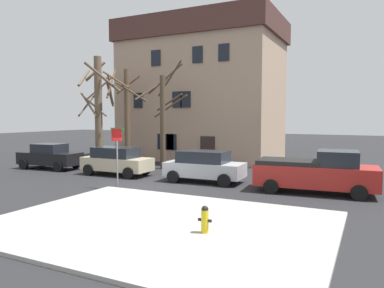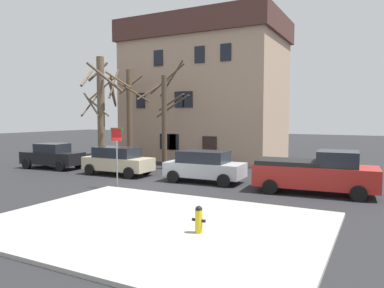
% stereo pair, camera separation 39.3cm
% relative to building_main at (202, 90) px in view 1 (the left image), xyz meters
% --- Properties ---
extents(ground_plane, '(120.00, 120.00, 0.00)m').
position_rel_building_main_xyz_m(ground_plane, '(2.80, -13.02, -5.76)').
color(ground_plane, '#262628').
extents(sidewalk_slab, '(10.81, 8.07, 0.12)m').
position_rel_building_main_xyz_m(sidewalk_slab, '(6.82, -18.12, -5.70)').
color(sidewalk_slab, '#A8A59E').
rests_on(sidewalk_slab, ground_plane).
extents(building_main, '(12.85, 8.25, 11.36)m').
position_rel_building_main_xyz_m(building_main, '(0.00, 0.00, 0.00)').
color(building_main, tan).
rests_on(building_main, ground_plane).
extents(tree_bare_near, '(2.63, 2.62, 6.69)m').
position_rel_building_main_xyz_m(tree_bare_near, '(-5.48, -6.59, -2.21)').
color(tree_bare_near, brown).
rests_on(tree_bare_near, ground_plane).
extents(tree_bare_mid, '(3.27, 3.00, 7.86)m').
position_rel_building_main_xyz_m(tree_bare_mid, '(-4.99, -7.22, -1.52)').
color(tree_bare_mid, brown).
rests_on(tree_bare_mid, ground_plane).
extents(tree_bare_far, '(3.18, 2.86, 7.13)m').
position_rel_building_main_xyz_m(tree_bare_far, '(-3.30, -6.17, -1.91)').
color(tree_bare_far, brown).
rests_on(tree_bare_far, ground_plane).
extents(tree_bare_end, '(3.05, 2.49, 7.35)m').
position_rel_building_main_xyz_m(tree_bare_end, '(0.20, -6.76, -2.13)').
color(tree_bare_end, '#4C3D2D').
rests_on(tree_bare_end, ground_plane).
extents(car_black_sedan, '(4.40, 2.20, 1.71)m').
position_rel_building_main_xyz_m(car_black_sedan, '(-6.53, -10.41, -4.90)').
color(car_black_sedan, black).
rests_on(car_black_sedan, ground_plane).
extents(car_beige_wagon, '(4.29, 1.96, 1.69)m').
position_rel_building_main_xyz_m(car_beige_wagon, '(-0.84, -10.52, -4.87)').
color(car_beige_wagon, '#C6B793').
rests_on(car_beige_wagon, ground_plane).
extents(car_silver_wagon, '(4.27, 2.19, 1.69)m').
position_rel_building_main_xyz_m(car_silver_wagon, '(4.87, -10.32, -4.87)').
color(car_silver_wagon, '#B7BABF').
rests_on(car_silver_wagon, ground_plane).
extents(pickup_truck_red, '(5.54, 2.60, 2.00)m').
position_rel_building_main_xyz_m(pickup_truck_red, '(10.67, -10.55, -4.79)').
color(pickup_truck_red, '#AD231E').
rests_on(pickup_truck_red, ground_plane).
extents(fire_hydrant, '(0.42, 0.22, 0.81)m').
position_rel_building_main_xyz_m(fire_hydrant, '(8.59, -18.49, -5.22)').
color(fire_hydrant, gold).
rests_on(fire_hydrant, sidewalk_slab).
extents(street_sign_pole, '(0.76, 0.07, 2.99)m').
position_rel_building_main_xyz_m(street_sign_pole, '(1.80, -13.85, -3.67)').
color(street_sign_pole, slate).
rests_on(street_sign_pole, ground_plane).
extents(bicycle_leaning, '(1.64, 0.72, 1.03)m').
position_rel_building_main_xyz_m(bicycle_leaning, '(-2.86, -6.10, -5.39)').
color(bicycle_leaning, black).
rests_on(bicycle_leaning, ground_plane).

